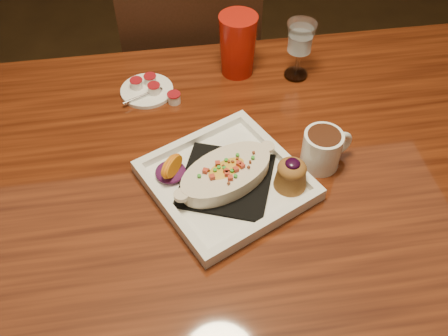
{
  "coord_description": "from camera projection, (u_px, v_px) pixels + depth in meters",
  "views": [
    {
      "loc": [
        -0.09,
        -0.72,
        1.56
      ],
      "look_at": [
        0.01,
        -0.03,
        0.77
      ],
      "focal_mm": 40.0,
      "sensor_mm": 36.0,
      "label": 1
    }
  ],
  "objects": [
    {
      "name": "red_tumbler",
      "position": [
        238.0,
        45.0,
        1.24
      ],
      "size": [
        0.1,
        0.1,
        0.16
      ],
      "primitive_type": "cone",
      "color": "#B8180D",
      "rests_on": "table"
    },
    {
      "name": "chair_far",
      "position": [
        191.0,
        76.0,
        1.68
      ],
      "size": [
        0.42,
        0.42,
        0.93
      ],
      "rotation": [
        0.0,
        0.0,
        3.14
      ],
      "color": "black",
      "rests_on": "floor"
    },
    {
      "name": "goblet",
      "position": [
        300.0,
        41.0,
        1.21
      ],
      "size": [
        0.07,
        0.07,
        0.15
      ],
      "color": "silver",
      "rests_on": "table"
    },
    {
      "name": "saucer",
      "position": [
        147.0,
        89.0,
        1.24
      ],
      "size": [
        0.13,
        0.13,
        0.09
      ],
      "color": "white",
      "rests_on": "table"
    },
    {
      "name": "creamer_loose",
      "position": [
        174.0,
        98.0,
        1.21
      ],
      "size": [
        0.03,
        0.03,
        0.03
      ],
      "color": "white",
      "rests_on": "table"
    },
    {
      "name": "floor",
      "position": [
        219.0,
        317.0,
        1.65
      ],
      "size": [
        7.0,
        7.0,
        0.0
      ],
      "primitive_type": "plane",
      "color": "#302010",
      "rests_on": "ground"
    },
    {
      "name": "coffee_mug",
      "position": [
        323.0,
        148.0,
        1.05
      ],
      "size": [
        0.12,
        0.08,
        0.09
      ],
      "rotation": [
        0.0,
        0.0,
        0.27
      ],
      "color": "white",
      "rests_on": "table"
    },
    {
      "name": "table",
      "position": [
        217.0,
        193.0,
        1.16
      ],
      "size": [
        1.5,
        0.9,
        0.75
      ],
      "color": "maroon",
      "rests_on": "floor"
    },
    {
      "name": "plate",
      "position": [
        232.0,
        177.0,
        1.03
      ],
      "size": [
        0.39,
        0.39,
        0.08
      ],
      "rotation": [
        0.0,
        0.0,
        0.45
      ],
      "color": "white",
      "rests_on": "table"
    }
  ]
}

